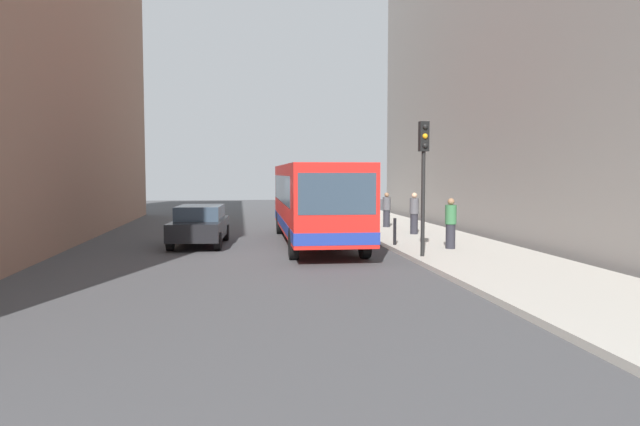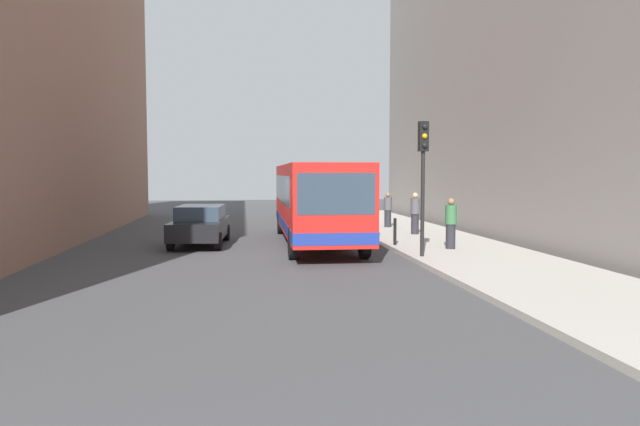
# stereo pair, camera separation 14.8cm
# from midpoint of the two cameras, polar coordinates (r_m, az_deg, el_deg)

# --- Properties ---
(ground_plane) EXTENTS (80.00, 80.00, 0.00)m
(ground_plane) POSITION_cam_midpoint_polar(r_m,az_deg,el_deg) (19.20, -2.06, -4.14)
(ground_plane) COLOR #424244
(sidewalk) EXTENTS (4.40, 40.00, 0.15)m
(sidewalk) POSITION_cam_midpoint_polar(r_m,az_deg,el_deg) (20.44, 13.21, -3.54)
(sidewalk) COLOR #ADA89E
(sidewalk) RESTS_ON ground
(building_right) EXTENTS (7.00, 32.00, 15.58)m
(building_right) POSITION_cam_midpoint_polar(r_m,az_deg,el_deg) (27.03, 22.83, 14.48)
(building_right) COLOR gray
(building_right) RESTS_ON ground
(bus) EXTENTS (2.67, 11.05, 3.00)m
(bus) POSITION_cam_midpoint_polar(r_m,az_deg,el_deg) (22.19, -0.70, 1.42)
(bus) COLOR red
(bus) RESTS_ON ground
(car_beside_bus) EXTENTS (2.11, 4.51, 1.48)m
(car_beside_bus) POSITION_cam_midpoint_polar(r_m,az_deg,el_deg) (22.25, -11.83, -1.09)
(car_beside_bus) COLOR black
(car_beside_bus) RESTS_ON ground
(traffic_light) EXTENTS (0.28, 0.33, 4.10)m
(traffic_light) POSITION_cam_midpoint_polar(r_m,az_deg,el_deg) (18.00, 9.86, 4.86)
(traffic_light) COLOR black
(traffic_light) RESTS_ON sidewalk
(bollard_near) EXTENTS (0.11, 0.11, 0.95)m
(bollard_near) POSITION_cam_midpoint_polar(r_m,az_deg,el_deg) (20.83, 7.12, -1.81)
(bollard_near) COLOR black
(bollard_near) RESTS_ON sidewalk
(bollard_mid) EXTENTS (0.11, 0.11, 0.95)m
(bollard_mid) POSITION_cam_midpoint_polar(r_m,az_deg,el_deg) (23.60, 5.31, -1.12)
(bollard_mid) COLOR black
(bollard_mid) RESTS_ON sidewalk
(bollard_far) EXTENTS (0.11, 0.11, 0.95)m
(bollard_far) POSITION_cam_midpoint_polar(r_m,az_deg,el_deg) (26.40, 3.89, -0.58)
(bollard_far) COLOR black
(bollard_far) RESTS_ON sidewalk
(bollard_farthest) EXTENTS (0.11, 0.11, 0.95)m
(bollard_farthest) POSITION_cam_midpoint_polar(r_m,az_deg,el_deg) (29.21, 2.75, -0.14)
(bollard_farthest) COLOR black
(bollard_farthest) RESTS_ON sidewalk
(pedestrian_near_signal) EXTENTS (0.38, 0.38, 1.70)m
(pedestrian_near_signal) POSITION_cam_midpoint_polar(r_m,az_deg,el_deg) (20.09, 12.44, -1.01)
(pedestrian_near_signal) COLOR #26262D
(pedestrian_near_signal) RESTS_ON sidewalk
(pedestrian_mid_sidewalk) EXTENTS (0.38, 0.38, 1.73)m
(pedestrian_mid_sidewalk) POSITION_cam_midpoint_polar(r_m,az_deg,el_deg) (24.60, 9.02, -0.04)
(pedestrian_mid_sidewalk) COLOR #26262D
(pedestrian_mid_sidewalk) RESTS_ON sidewalk
(pedestrian_far_sidewalk) EXTENTS (0.38, 0.38, 1.63)m
(pedestrian_far_sidewalk) POSITION_cam_midpoint_polar(r_m,az_deg,el_deg) (27.70, 6.37, 0.31)
(pedestrian_far_sidewalk) COLOR #26262D
(pedestrian_far_sidewalk) RESTS_ON sidewalk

